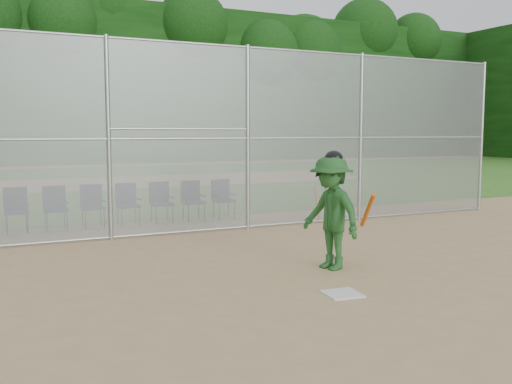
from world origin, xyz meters
name	(u,v)px	position (x,y,z in m)	size (l,w,h in m)	color
ground	(336,290)	(0.00, 0.00, 0.00)	(100.00, 100.00, 0.00)	tan
grass_strip	(96,183)	(0.00, 18.00, 0.01)	(100.00, 100.00, 0.00)	#356A1F
dirt_patch_far	(96,183)	(0.00, 18.00, 0.01)	(24.00, 24.00, 0.00)	tan
backstop_fence	(205,135)	(0.00, 5.00, 2.07)	(16.09, 0.09, 4.00)	gray
treeline	(84,55)	(0.00, 20.00, 5.50)	(81.00, 60.00, 11.00)	black
home_plate	(342,294)	(-0.05, -0.22, 0.01)	(0.46, 0.46, 0.02)	silver
batter_at_plate	(331,212)	(0.60, 1.05, 0.90)	(0.98, 1.35, 1.85)	#215222
water_cooler	(344,210)	(3.74, 5.27, 0.22)	(0.34, 0.34, 0.43)	white
spare_bats	(322,203)	(3.18, 5.38, 0.42)	(0.36, 0.29, 0.84)	#D84C14
chair_3	(16,211)	(-3.65, 6.59, 0.48)	(0.54, 0.52, 0.96)	black
chair_4	(56,209)	(-2.86, 6.59, 0.48)	(0.54, 0.52, 0.96)	black
chair_5	(93,207)	(-2.07, 6.59, 0.48)	(0.54, 0.52, 0.96)	black
chair_6	(128,205)	(-1.28, 6.59, 0.48)	(0.54, 0.52, 0.96)	black
chair_7	(162,203)	(-0.49, 6.59, 0.48)	(0.54, 0.52, 0.96)	black
chair_8	(194,201)	(0.30, 6.59, 0.48)	(0.54, 0.52, 0.96)	black
chair_9	(224,199)	(1.09, 6.59, 0.48)	(0.54, 0.52, 0.96)	black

